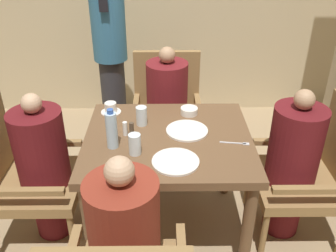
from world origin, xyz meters
TOP-DOWN VIEW (x-y plane):
  - ground_plane at (0.00, 0.00)m, footprint 16.00×16.00m
  - dining_table at (0.00, 0.00)m, footprint 1.01×0.89m
  - chair_left_side at (-0.93, 0.00)m, footprint 0.56×0.56m
  - diner_in_left_chair at (-0.78, 0.00)m, footprint 0.32×0.32m
  - chair_far_side at (0.00, 0.88)m, footprint 0.56×0.56m
  - diner_in_far_chair at (-0.00, 0.72)m, footprint 0.32×0.32m
  - chair_right_side at (0.93, 0.00)m, footprint 0.56×0.56m
  - diner_in_right_chair at (0.78, 0.00)m, footprint 0.32×0.32m
  - standing_host at (-0.49, 1.21)m, footprint 0.29×0.33m
  - plate_main_left at (0.12, 0.06)m, footprint 0.26×0.26m
  - plate_main_right at (0.04, -0.27)m, footprint 0.26×0.26m
  - teacup_with_saucer at (-0.38, 0.32)m, footprint 0.14×0.14m
  - bowl_small at (0.14, 0.29)m, footprint 0.11×0.11m
  - water_bottle at (-0.32, -0.10)m, footprint 0.07×0.07m
  - glass_tall_near at (-0.17, 0.16)m, footprint 0.07×0.07m
  - glass_tall_mid at (-0.19, -0.18)m, footprint 0.07×0.07m
  - salt_shaker at (-0.26, 0.02)m, footprint 0.03×0.03m
  - pepper_shaker at (-0.22, 0.02)m, footprint 0.03×0.03m
  - fork_beside_plate at (0.41, -0.08)m, footprint 0.17×0.04m

SIDE VIEW (x-z plane):
  - ground_plane at x=0.00m, z-range 0.00..0.00m
  - chair_left_side at x=-0.93m, z-range 0.02..0.95m
  - chair_far_side at x=0.00m, z-range 0.02..0.95m
  - chair_right_side at x=0.93m, z-range 0.02..0.95m
  - diner_in_left_chair at x=-0.78m, z-range 0.01..1.05m
  - diner_in_right_chair at x=0.78m, z-range 0.01..1.06m
  - diner_in_far_chair at x=0.00m, z-range 0.01..1.08m
  - dining_table at x=0.00m, z-range 0.26..1.00m
  - fork_beside_plate at x=0.41m, z-range 0.74..0.75m
  - plate_main_left at x=0.12m, z-range 0.74..0.76m
  - plate_main_right at x=0.04m, z-range 0.74..0.76m
  - bowl_small at x=0.14m, z-range 0.74..0.79m
  - teacup_with_saucer at x=-0.38m, z-range 0.74..0.81m
  - pepper_shaker at x=-0.22m, z-range 0.74..0.83m
  - salt_shaker at x=-0.26m, z-range 0.74..0.83m
  - glass_tall_near at x=-0.17m, z-range 0.74..0.87m
  - glass_tall_mid at x=-0.19m, z-range 0.74..0.87m
  - water_bottle at x=-0.32m, z-range 0.74..0.98m
  - standing_host at x=-0.49m, z-range 0.06..1.77m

